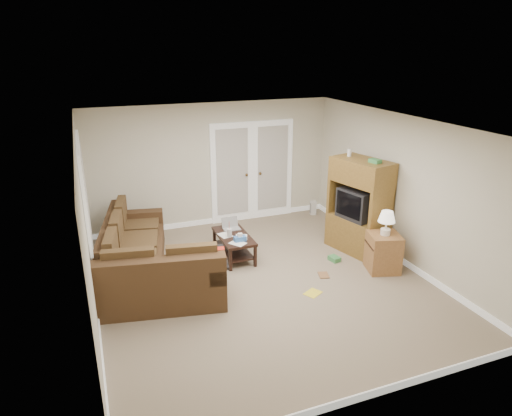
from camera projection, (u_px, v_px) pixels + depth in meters
name	position (u px, v px, depth m)	size (l,w,h in m)	color
floor	(263.00, 282.00, 7.23)	(5.50, 5.50, 0.00)	gray
ceiling	(264.00, 125.00, 6.38)	(5.00, 5.50, 0.02)	white
wall_left	(86.00, 232.00, 5.97)	(0.02, 5.50, 2.50)	beige
wall_right	(401.00, 190.00, 7.65)	(0.02, 5.50, 2.50)	beige
wall_back	(213.00, 165.00, 9.22)	(5.00, 0.02, 2.50)	beige
wall_front	(369.00, 299.00, 4.39)	(5.00, 0.02, 2.50)	beige
baseboards	(263.00, 280.00, 7.22)	(5.00, 5.50, 0.10)	white
french_doors	(253.00, 172.00, 9.55)	(1.80, 0.05, 2.13)	white
window_left	(84.00, 188.00, 6.75)	(0.05, 1.92, 1.42)	white
sectional_sofa	(145.00, 263.00, 7.13)	(1.98, 3.07, 0.86)	#48301B
coffee_table	(234.00, 245.00, 8.03)	(0.52, 1.03, 0.70)	black
tv_armoire	(359.00, 206.00, 8.10)	(0.83, 1.17, 1.82)	brown
side_cabinet	(384.00, 249.00, 7.51)	(0.61, 0.61, 1.05)	#966537
space_heater	(313.00, 208.00, 10.06)	(0.12, 0.10, 0.31)	silver
floor_magazine	(313.00, 293.00, 6.92)	(0.26, 0.20, 0.01)	yellow
floor_greenbox	(334.00, 259.00, 7.94)	(0.15, 0.20, 0.08)	#3E8A49
floor_book	(319.00, 275.00, 7.44)	(0.16, 0.22, 0.02)	brown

